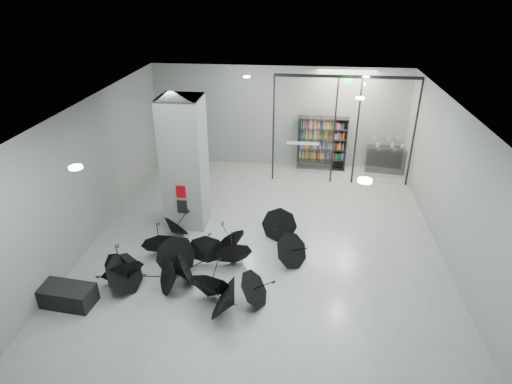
# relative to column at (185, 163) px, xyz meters

# --- Properties ---
(room) EXTENTS (14.00, 14.02, 4.01)m
(room) POSITION_rel_column_xyz_m (2.50, -2.00, 0.84)
(room) COLOR gray
(room) RESTS_ON ground
(column) EXTENTS (1.20, 1.20, 4.00)m
(column) POSITION_rel_column_xyz_m (0.00, 0.00, 0.00)
(column) COLOR slate
(column) RESTS_ON ground
(fire_cabinet) EXTENTS (0.28, 0.04, 0.38)m
(fire_cabinet) POSITION_rel_column_xyz_m (0.00, -0.62, -0.65)
(fire_cabinet) COLOR #A50A07
(fire_cabinet) RESTS_ON column
(info_panel) EXTENTS (0.30, 0.03, 0.42)m
(info_panel) POSITION_rel_column_xyz_m (0.00, -0.62, -1.15)
(info_panel) COLOR black
(info_panel) RESTS_ON column
(exit_sign) EXTENTS (0.30, 0.06, 0.15)m
(exit_sign) POSITION_rel_column_xyz_m (4.90, 3.30, 1.82)
(exit_sign) COLOR #0CE533
(exit_sign) RESTS_ON room
(glass_partition) EXTENTS (5.06, 0.08, 4.00)m
(glass_partition) POSITION_rel_column_xyz_m (4.89, 3.50, 0.18)
(glass_partition) COLOR silver
(glass_partition) RESTS_ON ground
(bench) EXTENTS (1.55, 0.79, 0.48)m
(bench) POSITION_rel_column_xyz_m (-2.00, -4.11, -1.76)
(bench) COLOR black
(bench) RESTS_ON ground
(bookshelf) EXTENTS (1.95, 0.49, 2.13)m
(bookshelf) POSITION_rel_column_xyz_m (4.26, 4.75, -0.94)
(bookshelf) COLOR black
(bookshelf) RESTS_ON ground
(shop_counter) EXTENTS (1.75, 0.89, 1.01)m
(shop_counter) POSITION_rel_column_xyz_m (6.87, 4.77, -1.50)
(shop_counter) COLOR black
(shop_counter) RESTS_ON ground
(umbrella_cluster) EXTENTS (5.51, 4.55, 1.32)m
(umbrella_cluster) POSITION_rel_column_xyz_m (0.98, -2.77, -1.70)
(umbrella_cluster) COLOR black
(umbrella_cluster) RESTS_ON ground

